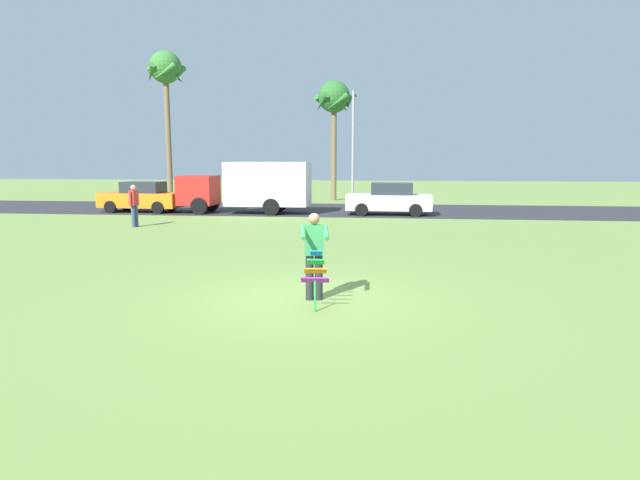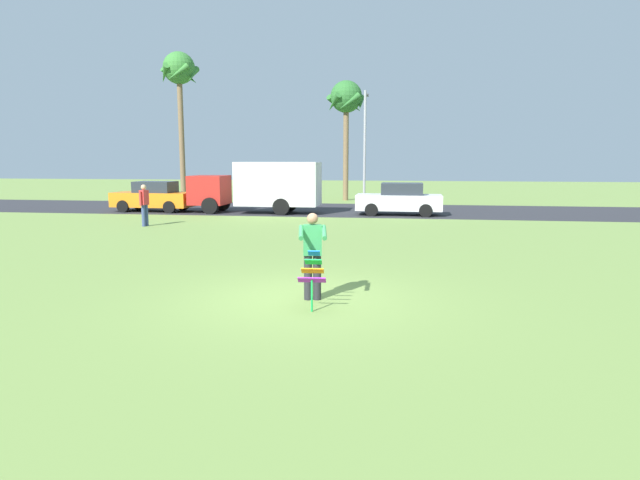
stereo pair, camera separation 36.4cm
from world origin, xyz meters
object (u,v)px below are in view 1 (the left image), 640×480
(streetlight_pole, at_px, (353,140))
(parked_truck_red_cab, at_px, (252,186))
(palm_tree_left_near, at_px, (166,75))
(person_walker_near, at_px, (134,204))
(parked_car_orange, at_px, (142,197))
(palm_tree_right_near, at_px, (334,102))
(kite_held, at_px, (315,272))
(parked_car_white, at_px, (389,199))
(person_kite_flyer, at_px, (314,253))

(streetlight_pole, bearing_deg, parked_truck_red_cab, -121.93)
(palm_tree_left_near, relative_size, person_walker_near, 5.66)
(parked_car_orange, relative_size, palm_tree_right_near, 0.54)
(parked_car_orange, bearing_deg, kite_held, -56.75)
(parked_car_white, xyz_separation_m, palm_tree_left_near, (-14.65, 8.07, 7.50))
(parked_car_white, height_order, streetlight_pole, streetlight_pole)
(palm_tree_left_near, height_order, palm_tree_right_near, palm_tree_left_near)
(kite_held, bearing_deg, person_walker_near, 128.20)
(parked_truck_red_cab, bearing_deg, person_walker_near, -119.85)
(parked_truck_red_cab, distance_m, palm_tree_right_near, 11.22)
(palm_tree_left_near, distance_m, palm_tree_right_near, 11.22)
(parked_car_white, xyz_separation_m, palm_tree_right_near, (-3.64, 9.40, 5.77))
(parked_car_orange, distance_m, person_walker_near, 6.56)
(parked_truck_red_cab, bearing_deg, palm_tree_right_near, 70.42)
(kite_held, relative_size, person_walker_near, 0.62)
(kite_held, height_order, parked_car_orange, parked_car_orange)
(parked_car_orange, distance_m, palm_tree_left_near, 11.14)
(kite_held, xyz_separation_m, parked_car_orange, (-11.41, 17.41, 0.07))
(parked_truck_red_cab, distance_m, person_walker_near, 7.01)
(kite_held, xyz_separation_m, streetlight_pole, (-0.71, 25.00, 3.30))
(kite_held, distance_m, person_walker_near, 14.44)
(person_kite_flyer, relative_size, streetlight_pole, 0.25)
(kite_held, relative_size, parked_truck_red_cab, 0.16)
(parked_car_orange, xyz_separation_m, streetlight_pole, (10.70, 7.59, 3.22))
(person_kite_flyer, distance_m, person_walker_near, 13.85)
(palm_tree_left_near, bearing_deg, person_kite_flyer, -62.35)
(parked_truck_red_cab, bearing_deg, person_kite_flyer, -72.34)
(parked_car_orange, height_order, person_walker_near, person_walker_near)
(person_kite_flyer, distance_m, palm_tree_left_near, 28.96)
(palm_tree_left_near, relative_size, streetlight_pole, 1.40)
(palm_tree_left_near, bearing_deg, parked_car_orange, -78.12)
(parked_truck_red_cab, bearing_deg, palm_tree_left_near, 133.55)
(streetlight_pole, height_order, person_walker_near, streetlight_pole)
(kite_held, height_order, parked_truck_red_cab, parked_truck_red_cab)
(palm_tree_left_near, bearing_deg, parked_truck_red_cab, -46.45)
(kite_held, distance_m, palm_tree_right_near, 27.52)
(parked_car_orange, height_order, parked_truck_red_cab, parked_truck_red_cab)
(streetlight_pole, bearing_deg, palm_tree_right_near, 127.55)
(parked_car_orange, bearing_deg, streetlight_pole, 35.36)
(person_kite_flyer, relative_size, person_walker_near, 1.00)
(kite_held, height_order, streetlight_pole, streetlight_pole)
(palm_tree_left_near, distance_m, streetlight_pole, 13.12)
(person_kite_flyer, height_order, parked_car_white, person_kite_flyer)
(palm_tree_left_near, xyz_separation_m, person_walker_near, (4.18, -14.13, -7.34))
(palm_tree_right_near, bearing_deg, parked_car_orange, -134.73)
(person_kite_flyer, relative_size, parked_car_orange, 0.41)
(parked_truck_red_cab, bearing_deg, streetlight_pole, 58.07)
(palm_tree_left_near, bearing_deg, palm_tree_right_near, 6.90)
(palm_tree_left_near, bearing_deg, person_walker_near, -73.51)
(palm_tree_left_near, xyz_separation_m, palm_tree_right_near, (11.01, 1.33, -1.73))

